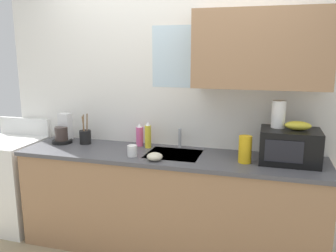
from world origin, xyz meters
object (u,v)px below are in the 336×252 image
at_px(paper_towel_roll, 278,114).
at_px(dish_soap_bottle_yellow, 148,136).
at_px(utensil_crock, 85,136).
at_px(stove_range, 11,182).
at_px(small_bowl, 155,157).
at_px(cereal_canister, 245,149).
at_px(dish_soap_bottle_pink, 140,135).
at_px(mug_white, 132,151).
at_px(microwave, 290,146).
at_px(banana_bunch, 298,126).
at_px(coffee_maker, 63,132).

height_order(paper_towel_roll, dish_soap_bottle_yellow, paper_towel_roll).
xyz_separation_m(paper_towel_roll, utensil_crock, (-1.76, 0.02, -0.31)).
distance_m(stove_range, small_bowl, 1.70).
distance_m(utensil_crock, small_bowl, 0.87).
bearing_deg(cereal_canister, dish_soap_bottle_pink, 166.06).
height_order(dish_soap_bottle_pink, small_bowl, dish_soap_bottle_pink).
relative_size(dish_soap_bottle_yellow, dish_soap_bottle_pink, 1.14).
bearing_deg(dish_soap_bottle_yellow, utensil_crock, -177.24).
height_order(paper_towel_roll, small_bowl, paper_towel_roll).
bearing_deg(cereal_canister, stove_range, 178.68).
bearing_deg(mug_white, utensil_crock, 156.19).
height_order(microwave, utensil_crock, utensil_crock).
relative_size(stove_range, dish_soap_bottle_pink, 5.04).
distance_m(banana_bunch, dish_soap_bottle_pink, 1.40).
bearing_deg(banana_bunch, dish_soap_bottle_pink, 173.98).
bearing_deg(cereal_canister, banana_bunch, 14.38).
bearing_deg(mug_white, dish_soap_bottle_yellow, 82.15).
xyz_separation_m(microwave, coffee_maker, (-2.09, 0.06, -0.03)).
relative_size(stove_range, microwave, 2.35).
relative_size(paper_towel_roll, dish_soap_bottle_yellow, 0.90).
relative_size(banana_bunch, dish_soap_bottle_yellow, 0.82).
relative_size(microwave, utensil_crock, 1.57).
distance_m(paper_towel_roll, dish_soap_bottle_pink, 1.26).
xyz_separation_m(dish_soap_bottle_pink, utensil_crock, (-0.53, -0.08, -0.03)).
distance_m(dish_soap_bottle_yellow, mug_white, 0.30).
bearing_deg(small_bowl, coffee_maker, 163.47).
xyz_separation_m(microwave, cereal_canister, (-0.34, -0.10, -0.03)).
xyz_separation_m(microwave, dish_soap_bottle_pink, (-1.33, 0.15, -0.03)).
bearing_deg(dish_soap_bottle_pink, dish_soap_bottle_yellow, -24.62).
bearing_deg(coffee_maker, banana_bunch, -1.56).
bearing_deg(small_bowl, microwave, 13.32).
relative_size(microwave, small_bowl, 3.54).
xyz_separation_m(utensil_crock, small_bowl, (0.81, -0.32, -0.04)).
xyz_separation_m(stove_range, microwave, (2.67, 0.04, 0.58)).
relative_size(coffee_maker, cereal_canister, 1.28).
bearing_deg(dish_soap_bottle_yellow, cereal_canister, -12.68).
distance_m(dish_soap_bottle_yellow, dish_soap_bottle_pink, 0.11).
distance_m(paper_towel_roll, small_bowl, 1.05).
relative_size(cereal_canister, utensil_crock, 0.74).
distance_m(banana_bunch, cereal_canister, 0.45).
height_order(coffee_maker, dish_soap_bottle_yellow, coffee_maker).
bearing_deg(cereal_canister, microwave, 16.17).
xyz_separation_m(paper_towel_roll, dish_soap_bottle_yellow, (-1.13, 0.05, -0.26)).
bearing_deg(stove_range, dish_soap_bottle_yellow, 5.82).
relative_size(stove_range, paper_towel_roll, 4.91).
distance_m(dish_soap_bottle_pink, small_bowl, 0.49).
distance_m(coffee_maker, small_bowl, 1.09).
distance_m(banana_bunch, mug_white, 1.36).
relative_size(coffee_maker, dish_soap_bottle_pink, 1.31).
distance_m(mug_white, utensil_crock, 0.64).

